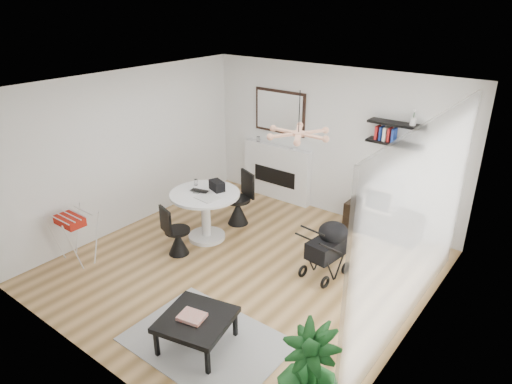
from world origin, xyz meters
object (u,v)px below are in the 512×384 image
Objects in this scene: fireplace at (277,166)px; dining_table at (206,209)px; tv_console at (382,221)px; crt_tv at (383,197)px; coffee_table at (196,320)px; stroller at (328,251)px; potted_plant at (309,376)px; drying_rack at (76,237)px.

dining_table is at bearing -88.90° from fireplace.
fireplace is 1.70× the size of tv_console.
fireplace is 4.35× the size of crt_tv.
fireplace reaches higher than crt_tv.
tv_console is 3.94m from coffee_table.
tv_console is (2.31, -0.16, -0.45)m from fireplace.
fireplace is 4.41m from coffee_table.
stroller is (-0.15, -1.64, 0.14)m from tv_console.
crt_tv is at bearing 104.03° from potted_plant.
fireplace is 2.83m from stroller.
drying_rack reaches higher than coffee_table.
dining_table is at bearing 147.89° from potted_plant.
crt_tv is at bearing 92.98° from stroller.
stroller is at bearing 115.28° from potted_plant.
tv_console is at bearing -3.84° from fireplace.
dining_table is 1.06× the size of potted_plant.
fireplace is 2.00× the size of potted_plant.
crt_tv is 0.56× the size of stroller.
fireplace is 2.32× the size of coffee_table.
tv_console is 4.09m from potted_plant.
crt_tv is 4.09m from potted_plant.
coffee_table is (-0.55, -3.89, -0.33)m from crt_tv.
fireplace is at bearing 176.16° from tv_console.
fireplace is 2.28m from crt_tv.
dining_table is 2.58m from coffee_table.
tv_console is 1.58× the size of drying_rack.
dining_table is (-2.27, -1.94, 0.31)m from tv_console.
drying_rack reaches higher than tv_console.
fireplace reaches higher than drying_rack.
tv_console is 2.56× the size of crt_tv.
tv_console is at bearing 40.48° from dining_table.
drying_rack is at bearing -105.16° from fireplace.
dining_table is at bearing -139.07° from crt_tv.
crt_tv is at bearing -175.22° from tv_console.
potted_plant is (0.95, -3.97, 0.30)m from tv_console.
tv_console reaches higher than coffee_table.
crt_tv is 1.67m from stroller.
dining_table reaches higher than tv_console.
stroller is 2.58m from potted_plant.
drying_rack is 3.79m from stroller.
tv_console is at bearing 91.63° from stroller.
crt_tv is 0.46× the size of potted_plant.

